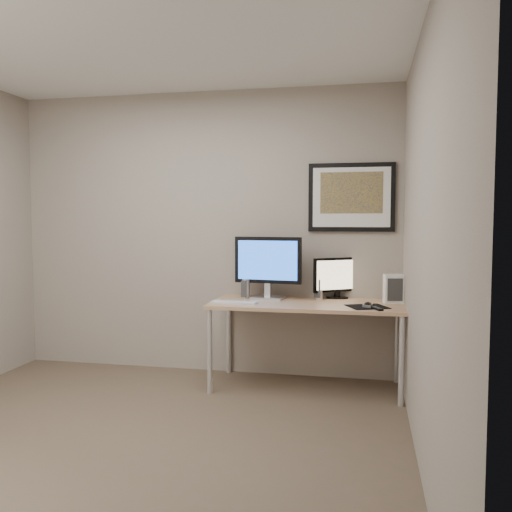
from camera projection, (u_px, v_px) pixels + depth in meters
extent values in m
plane|color=brown|center=(128.00, 442.00, 3.48)|extent=(3.60, 3.60, 0.00)
plane|color=white|center=(121.00, 27.00, 3.30)|extent=(3.60, 3.60, 0.00)
plane|color=gray|center=(204.00, 233.00, 5.05)|extent=(3.60, 0.00, 3.60)
plane|color=gray|center=(423.00, 243.00, 3.03)|extent=(0.00, 3.40, 3.40)
cube|color=#A67F50|center=(307.00, 304.00, 4.55)|extent=(1.60, 0.70, 0.03)
cylinder|color=silver|center=(210.00, 351.00, 4.43)|extent=(0.04, 0.04, 0.70)
cylinder|color=silver|center=(229.00, 335.00, 5.03)|extent=(0.04, 0.04, 0.70)
cylinder|color=silver|center=(401.00, 361.00, 4.12)|extent=(0.04, 0.04, 0.70)
cylinder|color=silver|center=(397.00, 343.00, 4.73)|extent=(0.04, 0.04, 0.70)
cube|color=black|center=(351.00, 197.00, 4.74)|extent=(0.75, 0.03, 0.60)
cube|color=silver|center=(351.00, 197.00, 4.73)|extent=(0.67, 0.00, 0.52)
cube|color=gold|center=(351.00, 193.00, 4.72)|extent=(0.54, 0.00, 0.36)
cube|color=#B7B7BD|center=(268.00, 298.00, 4.75)|extent=(0.30, 0.22, 0.02)
cube|color=#B7B7BD|center=(268.00, 290.00, 4.75)|extent=(0.06, 0.05, 0.12)
cube|color=black|center=(268.00, 260.00, 4.73)|extent=(0.60, 0.10, 0.41)
cube|color=#1948AE|center=(268.00, 260.00, 4.71)|extent=(0.53, 0.06, 0.34)
cube|color=black|center=(337.00, 297.00, 4.78)|extent=(0.22, 0.19, 0.02)
cube|color=black|center=(337.00, 294.00, 4.78)|extent=(0.06, 0.05, 0.04)
cube|color=black|center=(337.00, 275.00, 4.77)|extent=(0.40, 0.27, 0.30)
cube|color=#CEB88F|center=(337.00, 275.00, 4.75)|extent=(0.35, 0.23, 0.26)
cylinder|color=#B7B7BD|center=(246.00, 289.00, 4.77)|extent=(0.09, 0.09, 0.17)
cylinder|color=#B7B7BD|center=(319.00, 288.00, 4.74)|extent=(0.10, 0.10, 0.19)
cube|color=silver|center=(234.00, 302.00, 4.52)|extent=(0.40, 0.13, 0.01)
cube|color=black|center=(367.00, 307.00, 4.32)|extent=(0.38, 0.36, 0.00)
ellipsoid|color=black|center=(368.00, 304.00, 4.31)|extent=(0.08, 0.12, 0.04)
cube|color=black|center=(377.00, 308.00, 4.20)|extent=(0.10, 0.16, 0.02)
cube|color=white|center=(393.00, 289.00, 4.51)|extent=(0.17, 0.14, 0.24)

